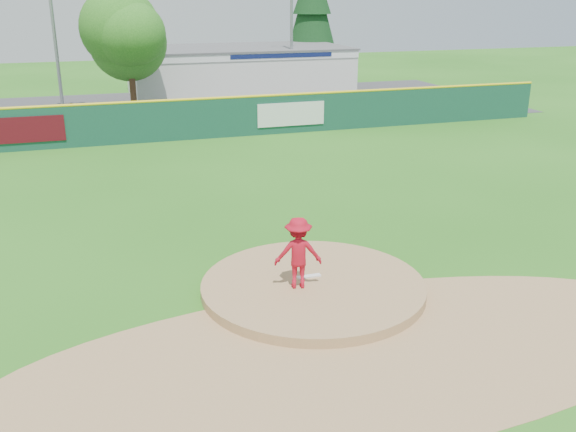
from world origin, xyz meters
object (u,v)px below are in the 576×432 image
object	(u,v)px
deciduous_tree	(129,37)
light_pole_left	(51,9)
pool_building_grp	(238,71)
conifer_tree	(312,11)
light_pole_right	(292,15)
van	(300,108)
pitcher	(298,253)

from	to	relation	value
deciduous_tree	light_pole_left	size ratio (longest dim) A/B	0.67
pool_building_grp	light_pole_left	distance (m)	13.72
conifer_tree	light_pole_right	bearing A→B (deg)	-119.74
van	conifer_tree	size ratio (longest dim) A/B	0.56
conifer_tree	light_pole_right	xyz separation A→B (m)	(-4.00, -7.00, 0.00)
van	light_pole_left	xyz separation A→B (m)	(-12.86, 6.14, 5.29)
pitcher	van	world-z (taller)	pitcher
deciduous_tree	light_pole_left	xyz separation A→B (m)	(-4.00, 2.00, 1.50)
pitcher	conifer_tree	world-z (taller)	conifer_tree
pitcher	light_pole_left	xyz separation A→B (m)	(-5.57, 27.12, 4.92)
conifer_tree	light_pole_left	distance (m)	21.03
van	light_pole_left	distance (m)	15.20
pitcher	conifer_tree	xyz separation A→B (m)	(13.43, 36.12, 4.41)
deciduous_tree	conifer_tree	size ratio (longest dim) A/B	0.77
pool_building_grp	conifer_tree	xyz separation A→B (m)	(7.00, 4.01, 3.88)
pool_building_grp	light_pole_right	bearing A→B (deg)	-44.95
light_pole_right	conifer_tree	bearing A→B (deg)	60.26
pitcher	deciduous_tree	size ratio (longest dim) A/B	0.24
van	deciduous_tree	world-z (taller)	deciduous_tree
pitcher	pool_building_grp	xyz separation A→B (m)	(6.43, 32.11, 0.54)
pool_building_grp	deciduous_tree	bearing A→B (deg)	-138.84
van	deciduous_tree	distance (m)	10.49
van	conifer_tree	bearing A→B (deg)	-38.61
light_pole_right	deciduous_tree	bearing A→B (deg)	-160.02
pitcher	light_pole_right	distance (m)	30.92
deciduous_tree	light_pole_right	distance (m)	11.75
pitcher	light_pole_right	size ratio (longest dim) A/B	0.18
deciduous_tree	conifer_tree	xyz separation A→B (m)	(15.00, 11.00, 0.99)
pool_building_grp	deciduous_tree	world-z (taller)	deciduous_tree
van	pool_building_grp	world-z (taller)	pool_building_grp
van	light_pole_left	world-z (taller)	light_pole_left
light_pole_left	deciduous_tree	bearing A→B (deg)	-26.57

